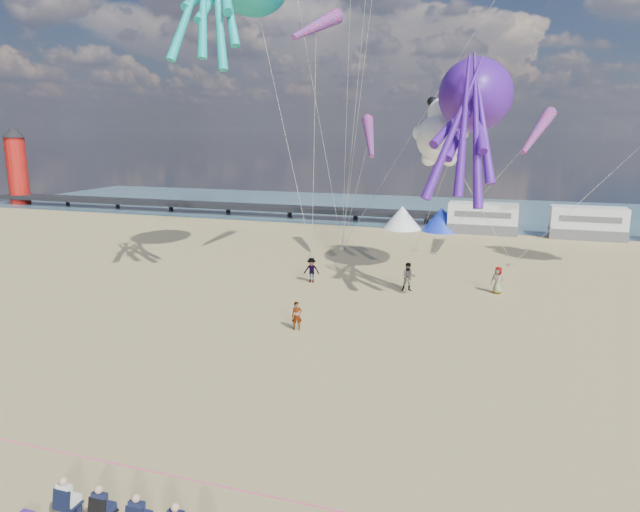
{
  "coord_description": "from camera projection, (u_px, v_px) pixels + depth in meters",
  "views": [
    {
      "loc": [
        8.12,
        -17.92,
        10.02
      ],
      "look_at": [
        0.26,
        6.0,
        4.43
      ],
      "focal_mm": 32.0,
      "sensor_mm": 36.0,
      "label": 1
    }
  ],
  "objects": [
    {
      "name": "lighthouse",
      "position": [
        17.0,
        171.0,
        78.17
      ],
      "size": [
        2.6,
        2.6,
        9.0
      ],
      "primitive_type": "cylinder",
      "color": "#A5140F",
      "rests_on": "ground"
    },
    {
      "name": "ground",
      "position": [
        263.0,
        404.0,
        21.26
      ],
      "size": [
        120.0,
        120.0,
        0.0
      ],
      "primitive_type": "plane",
      "color": "tan",
      "rests_on": "ground"
    },
    {
      "name": "motorhome_1",
      "position": [
        588.0,
        223.0,
        53.31
      ],
      "size": [
        6.6,
        2.5,
        3.0
      ],
      "primitive_type": "cube",
      "color": "silver",
      "rests_on": "ground"
    },
    {
      "name": "windsock_mid",
      "position": [
        537.0,
        132.0,
        41.04
      ],
      "size": [
        2.98,
        6.54,
        6.55
      ],
      "primitive_type": null,
      "rotation": [
        0.0,
        0.0,
        -0.31
      ],
      "color": "red"
    },
    {
      "name": "kite_octopus_purple",
      "position": [
        476.0,
        95.0,
        35.47
      ],
      "size": [
        4.69,
        9.86,
        11.01
      ],
      "primitive_type": null,
      "rotation": [
        0.0,
        0.0,
        -0.06
      ],
      "color": "#451592"
    },
    {
      "name": "beachgoer_2",
      "position": [
        312.0,
        270.0,
        38.12
      ],
      "size": [
        0.88,
        0.72,
        1.68
      ],
      "primitive_type": "imported",
      "rotation": [
        0.0,
        0.0,
        0.1
      ],
      "color": "#7F6659",
      "rests_on": "ground"
    },
    {
      "name": "standing_person",
      "position": [
        297.0,
        316.0,
        29.05
      ],
      "size": [
        0.64,
        0.54,
        1.48
      ],
      "primitive_type": "imported",
      "rotation": [
        0.0,
        0.0,
        0.42
      ],
      "color": "tan",
      "rests_on": "ground"
    },
    {
      "name": "windsock_left",
      "position": [
        316.0,
        26.0,
        38.71
      ],
      "size": [
        2.16,
        6.75,
        6.66
      ],
      "primitive_type": null,
      "rotation": [
        0.0,
        0.0,
        -0.16
      ],
      "color": "red"
    },
    {
      "name": "water",
      "position": [
        439.0,
        210.0,
        72.27
      ],
      "size": [
        120.0,
        120.0,
        0.0
      ],
      "primitive_type": "plane",
      "color": "#3D6475",
      "rests_on": "ground"
    },
    {
      "name": "sandbag_e",
      "position": [
        342.0,
        248.0,
        48.77
      ],
      "size": [
        0.5,
        0.35,
        0.22
      ],
      "primitive_type": "cube",
      "color": "gray",
      "rests_on": "ground"
    },
    {
      "name": "kite_panda",
      "position": [
        440.0,
        138.0,
        39.11
      ],
      "size": [
        4.31,
        4.1,
        5.58
      ],
      "primitive_type": null,
      "rotation": [
        0.0,
        0.0,
        -0.1
      ],
      "color": "white"
    },
    {
      "name": "windsock_right",
      "position": [
        370.0,
        137.0,
        42.47
      ],
      "size": [
        2.55,
        5.58,
        5.57
      ],
      "primitive_type": null,
      "rotation": [
        0.0,
        0.0,
        0.31
      ],
      "color": "red"
    },
    {
      "name": "pier",
      "position": [
        199.0,
        205.0,
        70.39
      ],
      "size": [
        60.0,
        3.0,
        0.5
      ],
      "primitive_type": "cube",
      "color": "black",
      "rests_on": "ground"
    },
    {
      "name": "sandbag_c",
      "position": [
        513.0,
        264.0,
        42.94
      ],
      "size": [
        0.5,
        0.35,
        0.22
      ],
      "primitive_type": "cube",
      "color": "gray",
      "rests_on": "ground"
    },
    {
      "name": "rope_line",
      "position": [
        194.0,
        480.0,
        16.62
      ],
      "size": [
        34.0,
        0.03,
        0.03
      ],
      "primitive_type": "cylinder",
      "rotation": [
        0.0,
        1.57,
        0.0
      ],
      "color": "#F2338C",
      "rests_on": "ground"
    },
    {
      "name": "sandbag_d",
      "position": [
        432.0,
        253.0,
        46.89
      ],
      "size": [
        0.5,
        0.35,
        0.22
      ],
      "primitive_type": "cube",
      "color": "gray",
      "rests_on": "ground"
    },
    {
      "name": "tent_blue",
      "position": [
        441.0,
        219.0,
        57.49
      ],
      "size": [
        4.0,
        4.0,
        2.4
      ],
      "primitive_type": "cone",
      "color": "#1933CC",
      "rests_on": "ground"
    },
    {
      "name": "sandbag_b",
      "position": [
        415.0,
        250.0,
        47.9
      ],
      "size": [
        0.5,
        0.35,
        0.22
      ],
      "primitive_type": "cube",
      "color": "gray",
      "rests_on": "ground"
    },
    {
      "name": "motorhome_0",
      "position": [
        483.0,
        218.0,
        56.21
      ],
      "size": [
        6.6,
        2.5,
        3.0
      ],
      "primitive_type": "cube",
      "color": "silver",
      "rests_on": "ground"
    },
    {
      "name": "sandbag_a",
      "position": [
        312.0,
        257.0,
        45.57
      ],
      "size": [
        0.5,
        0.35,
        0.22
      ],
      "primitive_type": "cube",
      "color": "gray",
      "rests_on": "ground"
    },
    {
      "name": "beachgoer_1",
      "position": [
        409.0,
        277.0,
        36.03
      ],
      "size": [
        1.03,
        0.81,
        1.84
      ],
      "primitive_type": "imported",
      "rotation": [
        0.0,
        0.0,
        0.27
      ],
      "color": "#7F6659",
      "rests_on": "ground"
    },
    {
      "name": "tent_white",
      "position": [
        402.0,
        217.0,
        58.71
      ],
      "size": [
        4.0,
        4.0,
        2.4
      ],
      "primitive_type": "cone",
      "color": "white",
      "rests_on": "ground"
    },
    {
      "name": "beachgoer_6",
      "position": [
        498.0,
        280.0,
        35.54
      ],
      "size": [
        0.73,
        0.6,
        1.7
      ],
      "primitive_type": "imported",
      "rotation": [
        0.0,
        0.0,
        5.92
      ],
      "color": "#7F6659",
      "rests_on": "ground"
    }
  ]
}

